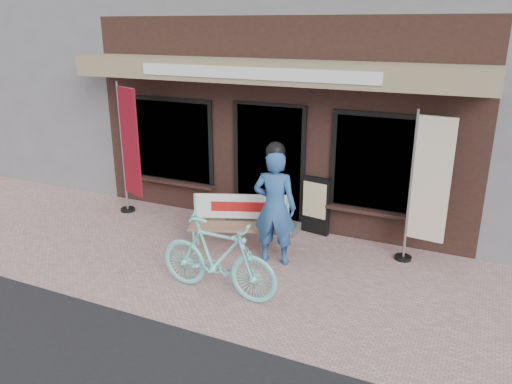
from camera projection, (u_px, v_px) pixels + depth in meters
The scene contains 9 objects.
ground at pixel (215, 269), 7.42m from camera, with size 70.00×70.00×0.00m, color #C19593.
storefront at pixel (325, 47), 10.73m from camera, with size 7.00×6.77×6.00m.
neighbor_left_near at pixel (50, 33), 14.51m from camera, with size 10.00×7.00×6.40m, color slate.
bench at pixel (241, 218), 7.97m from camera, with size 1.66×0.97×0.88m.
person at pixel (275, 205), 7.37m from camera, with size 0.71×0.52×1.88m.
bicycle at pixel (217, 258), 6.60m from camera, with size 0.50×1.76×1.06m, color #74E3D8.
nobori_red at pixel (129, 149), 9.15m from camera, with size 0.73×0.41×2.49m.
nobori_cream at pixel (427, 188), 7.24m from camera, with size 0.69×0.28×2.33m.
menu_stand at pixel (316, 205), 8.55m from camera, with size 0.51×0.19×1.01m.
Camera 1 is at (3.35, -5.79, 3.47)m, focal length 35.00 mm.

